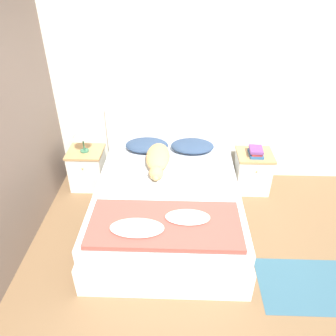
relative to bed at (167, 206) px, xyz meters
name	(u,v)px	position (x,y,z in m)	size (l,w,h in m)	color
ground_plane	(167,301)	(0.03, -1.03, -0.27)	(16.00, 16.00, 0.00)	brown
wall_back	(173,87)	(0.03, 1.10, 1.00)	(9.00, 0.06, 2.55)	silver
wall_side_left	(14,123)	(-1.52, 0.02, 1.00)	(0.06, 3.10, 2.55)	#706056
bed	(167,206)	(0.00, 0.00, 0.00)	(1.61, 2.02, 0.56)	white
headboard	(170,142)	(0.00, 1.03, 0.26)	(1.69, 0.06, 1.03)	white
nightstand_left	(88,168)	(-1.10, 0.75, 0.00)	(0.45, 0.43, 0.54)	silver
nightstand_right	(252,171)	(1.10, 0.75, 0.00)	(0.45, 0.43, 0.54)	silver
pillow_left	(147,145)	(-0.29, 0.78, 0.35)	(0.55, 0.36, 0.13)	navy
pillow_right	(192,146)	(0.29, 0.78, 0.35)	(0.55, 0.36, 0.13)	navy
quilt	(164,224)	(-0.01, -0.64, 0.32)	(1.40, 0.64, 0.09)	#BC4C42
dog	(158,159)	(-0.13, 0.42, 0.37)	(0.29, 0.83, 0.18)	tan
book_stack	(256,152)	(1.09, 0.72, 0.31)	(0.17, 0.23, 0.10)	#285689
table_lamp	(82,132)	(-1.10, 0.74, 0.54)	(0.23, 0.23, 0.35)	#336B4C
rug	(312,286)	(1.43, -0.82, -0.27)	(1.03, 0.65, 0.00)	#335B70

